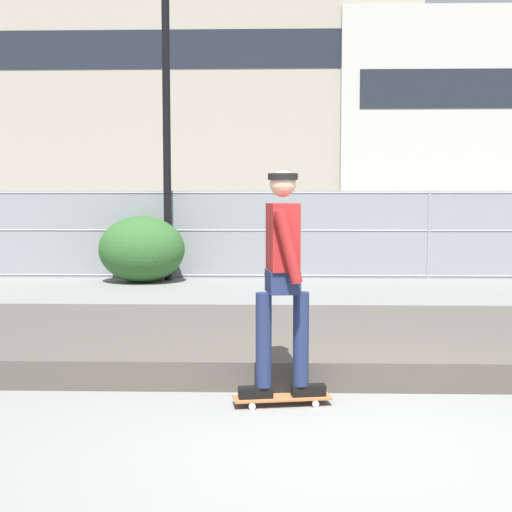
# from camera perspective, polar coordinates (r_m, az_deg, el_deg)

# --- Properties ---
(ground_plane) EXTENTS (120.00, 120.00, 0.00)m
(ground_plane) POSITION_cam_1_polar(r_m,az_deg,el_deg) (5.01, 7.48, -14.90)
(ground_plane) COLOR slate
(gravel_berm) EXTENTS (17.62, 3.23, 0.27)m
(gravel_berm) POSITION_cam_1_polar(r_m,az_deg,el_deg) (7.59, 5.39, -7.02)
(gravel_berm) COLOR #4C473F
(gravel_berm) RESTS_ON ground_plane
(skateboard) EXTENTS (0.82, 0.33, 0.07)m
(skateboard) POSITION_cam_1_polar(r_m,az_deg,el_deg) (5.69, 2.21, -11.84)
(skateboard) COLOR #9E5B33
(skateboard) RESTS_ON ground_plane
(skater) EXTENTS (0.73, 0.61, 1.84)m
(skater) POSITION_cam_1_polar(r_m,az_deg,el_deg) (5.47, 2.24, -1.06)
(skater) COLOR black
(skater) RESTS_ON skateboard
(chain_fence) EXTENTS (16.42, 0.06, 1.85)m
(chain_fence) POSITION_cam_1_polar(r_m,az_deg,el_deg) (14.33, 3.61, 1.81)
(chain_fence) COLOR gray
(chain_fence) RESTS_ON ground_plane
(street_lamp) EXTENTS (0.44, 0.44, 7.07)m
(street_lamp) POSITION_cam_1_polar(r_m,az_deg,el_deg) (14.36, -7.57, 15.59)
(street_lamp) COLOR black
(street_lamp) RESTS_ON ground_plane
(parked_car_near) EXTENTS (4.56, 2.28, 1.66)m
(parked_car_near) POSITION_cam_1_polar(r_m,az_deg,el_deg) (17.20, -5.25, 1.99)
(parked_car_near) COLOR #B7BABF
(parked_car_near) RESTS_ON ground_plane
(parked_car_mid) EXTENTS (4.45, 2.04, 1.66)m
(parked_car_mid) POSITION_cam_1_polar(r_m,az_deg,el_deg) (17.60, 12.07, 1.97)
(parked_car_mid) COLOR black
(parked_car_mid) RESTS_ON ground_plane
(library_building) EXTENTS (31.80, 15.56, 18.33)m
(library_building) POSITION_cam_1_polar(r_m,az_deg,el_deg) (53.54, -5.33, 12.86)
(library_building) COLOR #9E9384
(library_building) RESTS_ON ground_plane
(shrub_left) EXTENTS (1.73, 1.42, 1.34)m
(shrub_left) POSITION_cam_1_polar(r_m,az_deg,el_deg) (13.85, -9.57, 0.56)
(shrub_left) COLOR #2D5B28
(shrub_left) RESTS_ON ground_plane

